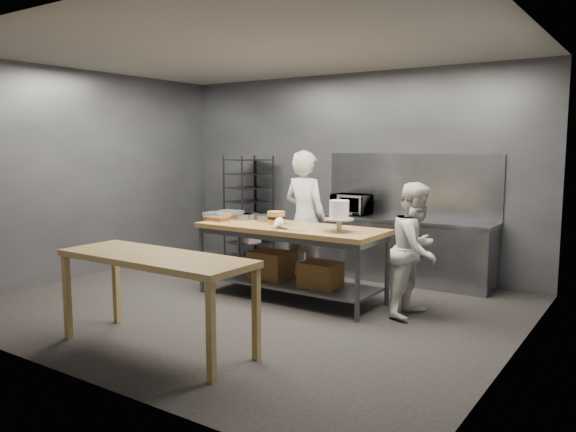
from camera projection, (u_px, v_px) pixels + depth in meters
The scene contains 16 objects.
ground at pixel (250, 305), 6.76m from camera, with size 6.00×6.00×0.00m, color black.
back_wall at pixel (349, 173), 8.63m from camera, with size 6.00×0.04×3.00m, color #4C4F54.
work_table at pixel (291, 253), 7.01m from camera, with size 2.40×0.90×0.92m.
near_counter at pixel (155, 264), 5.23m from camera, with size 2.00×0.70×0.90m.
back_counter at pixel (401, 249), 7.94m from camera, with size 2.60×0.60×0.90m.
splashback_panel at pixel (410, 185), 8.08m from camera, with size 2.60×0.02×0.90m, color slate.
speed_rack at pixel (249, 210), 9.31m from camera, with size 0.78×0.81×1.75m.
chef_behind at pixel (305, 219), 7.65m from camera, with size 0.67×0.44×1.85m, color silver.
chef_right at pixel (416, 250), 6.27m from camera, with size 0.73×0.57×1.51m, color silver.
microwave at pixel (351, 204), 8.31m from camera, with size 0.54×0.37×0.30m, color black.
frosted_cake_stand at pixel (339, 213), 6.45m from camera, with size 0.34×0.34×0.37m.
layer_cake at pixel (276, 218), 7.15m from camera, with size 0.22×0.22×0.16m.
cake_pans at pixel (255, 217), 7.54m from camera, with size 0.65×0.37×0.07m.
piping_bag at pixel (276, 224), 6.68m from camera, with size 0.12×0.12×0.38m, color white.
offset_spatula at pixel (290, 230), 6.63m from camera, with size 0.36×0.02×0.02m.
pastry_clamshells at pixel (224, 215), 7.58m from camera, with size 0.32×0.49×0.11m.
Camera 1 is at (4.06, -5.19, 1.91)m, focal length 35.00 mm.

